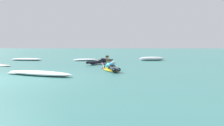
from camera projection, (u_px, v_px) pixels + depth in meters
ground_plane at (71, 61)px, 18.45m from camera, size 120.00×120.00×0.00m
surfer_near at (111, 67)px, 11.58m from camera, size 1.04×2.47×0.54m
surfer_far at (102, 62)px, 15.43m from camera, size 1.74×2.47×0.53m
drifting_surfboard at (0, 65)px, 14.27m from camera, size 1.95×1.76×0.16m
whitewater_front at (27, 59)px, 18.81m from camera, size 2.38×1.16×0.17m
whitewater_mid_left at (39, 73)px, 9.66m from camera, size 2.90×1.74×0.17m
whitewater_mid_right at (85, 60)px, 18.47m from camera, size 1.84×1.23×0.15m
whitewater_back at (152, 59)px, 18.71m from camera, size 1.94×0.98×0.27m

